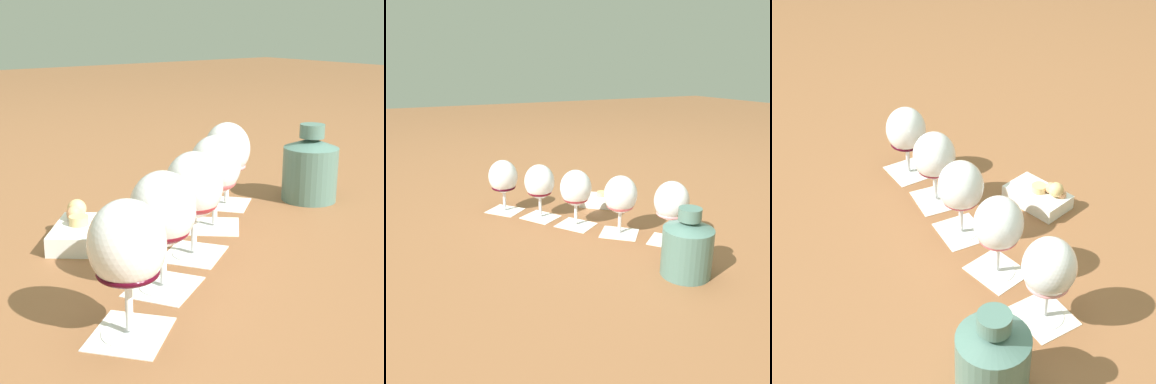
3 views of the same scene
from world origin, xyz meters
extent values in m
plane|color=brown|center=(0.00, 0.00, 0.00)|extent=(8.00, 8.00, 0.00)
cube|color=silver|center=(-0.18, 0.22, 0.00)|extent=(0.14, 0.14, 0.00)
cube|color=silver|center=(-0.08, 0.11, 0.00)|extent=(0.14, 0.14, 0.00)
cube|color=silver|center=(0.01, -0.01, 0.00)|extent=(0.14, 0.14, 0.00)
cube|color=silver|center=(0.08, -0.12, 0.00)|extent=(0.13, 0.14, 0.00)
cube|color=silver|center=(0.17, -0.23, 0.00)|extent=(0.14, 0.14, 0.00)
cylinder|color=white|center=(-0.18, 0.22, 0.00)|extent=(0.07, 0.07, 0.01)
cylinder|color=white|center=(-0.18, 0.22, 0.04)|extent=(0.01, 0.01, 0.07)
ellipsoid|color=white|center=(-0.18, 0.22, 0.12)|extent=(0.10, 0.10, 0.11)
ellipsoid|color=pink|center=(-0.18, 0.22, 0.08)|extent=(0.08, 0.08, 0.02)
cylinder|color=white|center=(-0.08, 0.11, 0.00)|extent=(0.07, 0.07, 0.01)
cylinder|color=white|center=(-0.08, 0.11, 0.04)|extent=(0.01, 0.01, 0.07)
ellipsoid|color=white|center=(-0.08, 0.11, 0.12)|extent=(0.10, 0.10, 0.11)
ellipsoid|color=#D25762|center=(-0.08, 0.11, 0.09)|extent=(0.08, 0.08, 0.03)
cylinder|color=white|center=(0.01, -0.01, 0.00)|extent=(0.07, 0.07, 0.01)
cylinder|color=white|center=(0.01, -0.01, 0.04)|extent=(0.01, 0.01, 0.07)
ellipsoid|color=white|center=(0.01, -0.01, 0.12)|extent=(0.10, 0.10, 0.11)
ellipsoid|color=maroon|center=(0.01, -0.01, 0.09)|extent=(0.08, 0.08, 0.04)
cylinder|color=white|center=(0.08, -0.12, 0.00)|extent=(0.07, 0.07, 0.01)
cylinder|color=white|center=(0.08, -0.12, 0.04)|extent=(0.01, 0.01, 0.07)
ellipsoid|color=white|center=(0.08, -0.12, 0.12)|extent=(0.10, 0.10, 0.11)
ellipsoid|color=maroon|center=(0.08, -0.12, 0.09)|extent=(0.08, 0.08, 0.03)
cylinder|color=white|center=(0.17, -0.23, 0.00)|extent=(0.07, 0.07, 0.01)
cylinder|color=white|center=(0.17, -0.23, 0.04)|extent=(0.01, 0.01, 0.07)
ellipsoid|color=white|center=(0.17, -0.23, 0.12)|extent=(0.10, 0.10, 0.11)
ellipsoid|color=#3E0515|center=(0.17, -0.23, 0.08)|extent=(0.08, 0.08, 0.02)
cylinder|color=#4C7066|center=(-0.09, 0.39, 0.06)|extent=(0.12, 0.12, 0.12)
cone|color=#4C7066|center=(-0.09, 0.39, 0.13)|extent=(0.12, 0.12, 0.02)
cylinder|color=#4C7066|center=(-0.09, 0.39, 0.15)|extent=(0.05, 0.05, 0.03)
cube|color=white|center=(-0.16, -0.13, 0.02)|extent=(0.17, 0.16, 0.03)
sphere|color=#DBB775|center=(-0.20, -0.12, 0.05)|extent=(0.03, 0.03, 0.03)
cylinder|color=#DBB775|center=(-0.16, -0.14, 0.04)|extent=(0.03, 0.03, 0.02)
sphere|color=tan|center=(-0.18, -0.13, 0.05)|extent=(0.03, 0.03, 0.03)
cylinder|color=tan|center=(-0.21, -0.12, 0.04)|extent=(0.02, 0.02, 0.01)
camera|label=1|loc=(0.74, -0.56, 0.38)|focal=55.00mm
camera|label=2|loc=(0.51, 1.05, 0.48)|focal=38.00mm
camera|label=3|loc=(-0.13, 0.99, 0.80)|focal=55.00mm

